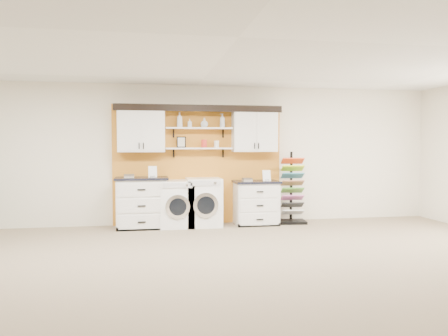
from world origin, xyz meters
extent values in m
plane|color=#87745B|center=(0.00, 0.00, 0.00)|extent=(10.00, 10.00, 0.00)
plane|color=white|center=(0.00, 0.00, 2.80)|extent=(10.00, 10.00, 0.00)
plane|color=white|center=(0.00, 4.00, 1.40)|extent=(10.00, 0.00, 10.00)
cube|color=#C67921|center=(0.00, 3.96, 1.20)|extent=(3.40, 0.07, 2.40)
cube|color=white|center=(-1.13, 3.80, 1.88)|extent=(0.90, 0.34, 0.84)
cube|color=white|center=(-1.35, 3.62, 1.88)|extent=(0.42, 0.01, 0.78)
cube|color=white|center=(-0.91, 3.62, 1.88)|extent=(0.42, 0.01, 0.78)
cube|color=white|center=(1.13, 3.80, 1.88)|extent=(0.90, 0.34, 0.84)
cube|color=white|center=(0.91, 3.62, 1.88)|extent=(0.42, 0.01, 0.78)
cube|color=white|center=(1.35, 3.62, 1.88)|extent=(0.42, 0.01, 0.78)
cube|color=white|center=(0.00, 3.80, 1.53)|extent=(1.32, 0.28, 0.03)
cube|color=white|center=(0.00, 3.80, 1.93)|extent=(1.32, 0.28, 0.03)
cube|color=black|center=(0.00, 3.82, 2.33)|extent=(3.30, 0.40, 0.10)
cube|color=black|center=(0.00, 3.63, 2.27)|extent=(3.30, 0.04, 0.04)
cube|color=black|center=(-0.35, 3.85, 1.66)|extent=(0.18, 0.02, 0.22)
cube|color=beige|center=(-0.35, 3.84, 1.66)|extent=(0.14, 0.01, 0.18)
cylinder|color=red|center=(0.10, 3.80, 1.62)|extent=(0.11, 0.11, 0.16)
cylinder|color=silver|center=(0.35, 3.80, 1.61)|extent=(0.10, 0.10, 0.14)
cube|color=white|center=(-1.13, 3.65, 0.47)|extent=(0.94, 0.60, 0.94)
cube|color=black|center=(-1.13, 3.38, 0.04)|extent=(0.94, 0.06, 0.07)
cube|color=black|center=(-1.13, 3.65, 0.96)|extent=(1.00, 0.66, 0.04)
cube|color=white|center=(-1.13, 3.34, 0.77)|extent=(0.85, 0.02, 0.26)
cube|color=white|center=(-1.13, 3.34, 0.47)|extent=(0.85, 0.02, 0.26)
cube|color=white|center=(-1.13, 3.34, 0.17)|extent=(0.85, 0.02, 0.26)
cube|color=white|center=(1.13, 3.65, 0.42)|extent=(0.84, 0.60, 0.84)
cube|color=black|center=(1.13, 3.38, 0.03)|extent=(0.84, 0.06, 0.07)
cube|color=black|center=(1.13, 3.65, 0.86)|extent=(0.90, 0.66, 0.04)
cube|color=white|center=(1.13, 3.34, 0.69)|extent=(0.77, 0.02, 0.23)
cube|color=white|center=(1.13, 3.34, 0.42)|extent=(0.77, 0.02, 0.23)
cube|color=white|center=(1.13, 3.34, 0.15)|extent=(0.77, 0.02, 0.23)
cube|color=white|center=(-0.46, 3.65, 0.45)|extent=(0.65, 0.66, 0.91)
cube|color=silver|center=(-0.46, 3.31, 0.84)|extent=(0.55, 0.02, 0.10)
cylinder|color=silver|center=(-0.46, 3.31, 0.44)|extent=(0.46, 0.05, 0.46)
cylinder|color=black|center=(-0.46, 3.29, 0.44)|extent=(0.32, 0.03, 0.32)
cube|color=white|center=(0.07, 3.65, 0.47)|extent=(0.68, 0.66, 0.95)
cube|color=silver|center=(0.07, 3.31, 0.88)|extent=(0.58, 0.02, 0.10)
cylinder|color=silver|center=(0.07, 3.31, 0.46)|extent=(0.48, 0.05, 0.48)
cylinder|color=black|center=(0.07, 3.29, 0.46)|extent=(0.34, 0.03, 0.34)
cube|color=black|center=(1.90, 3.65, 0.03)|extent=(0.58, 0.51, 0.05)
cube|color=black|center=(1.92, 3.81, 0.75)|extent=(0.05, 0.05, 1.42)
cube|color=white|center=(1.90, 3.67, 0.22)|extent=(0.47, 0.30, 0.13)
cube|color=black|center=(1.90, 3.67, 0.37)|extent=(0.47, 0.30, 0.13)
cube|color=#D75FB2|center=(1.90, 3.67, 0.52)|extent=(0.47, 0.30, 0.13)
cube|color=#428E26|center=(1.90, 3.67, 0.67)|extent=(0.47, 0.30, 0.13)
cube|color=#A76345|center=(1.90, 3.67, 0.82)|extent=(0.47, 0.30, 0.13)
cube|color=teal|center=(1.90, 3.67, 0.97)|extent=(0.47, 0.30, 0.13)
cube|color=#D2EF19|center=(1.90, 3.67, 1.12)|extent=(0.47, 0.30, 0.13)
cube|color=#F6491D|center=(1.90, 3.67, 1.27)|extent=(0.47, 0.30, 0.13)
imported|color=silver|center=(-0.38, 3.80, 2.09)|extent=(0.13, 0.13, 0.29)
imported|color=silver|center=(-0.19, 3.80, 2.03)|extent=(0.08, 0.08, 0.17)
imported|color=silver|center=(0.11, 3.80, 2.04)|extent=(0.17, 0.17, 0.19)
imported|color=silver|center=(0.47, 3.80, 2.08)|extent=(0.14, 0.14, 0.28)
camera|label=1|loc=(-1.02, -4.84, 1.59)|focal=35.00mm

